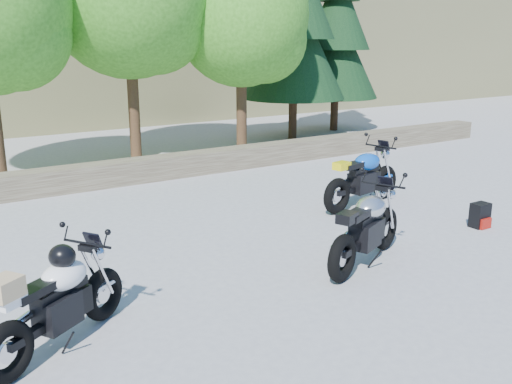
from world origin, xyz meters
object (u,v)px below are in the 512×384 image
backpack (480,216)px  white_bike (57,300)px  blue_bike (363,178)px  silver_bike (366,229)px

backpack → white_bike: bearing=-178.5°
white_bike → blue_bike: 6.46m
silver_bike → white_bike: bearing=157.2°
white_bike → blue_bike: (6.10, 2.15, 0.00)m
white_bike → backpack: 6.87m
blue_bike → backpack: blue_bike is taller
white_bike → blue_bike: size_ratio=0.79×
blue_bike → backpack: bearing=-79.9°
blue_bike → backpack: size_ratio=5.18×
silver_bike → blue_bike: size_ratio=0.93×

